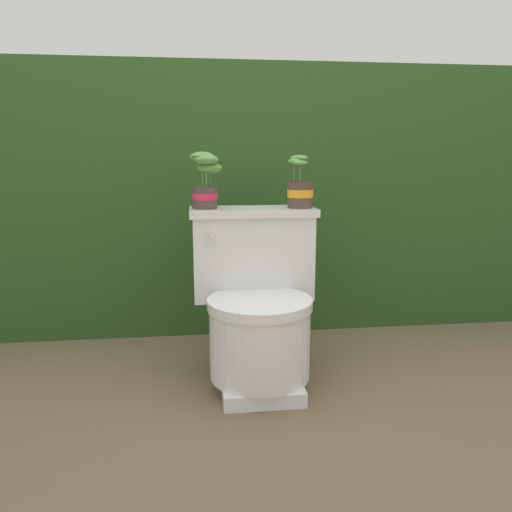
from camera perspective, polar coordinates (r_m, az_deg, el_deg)
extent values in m
plane|color=brown|center=(1.95, -0.01, -15.20)|extent=(12.00, 12.00, 0.00)
cube|color=#284C1E|center=(2.73, -2.57, 6.71)|extent=(4.11, 0.70, 1.30)
cube|color=silver|center=(1.96, 0.42, -14.20)|extent=(0.29, 0.35, 0.05)
cylinder|color=silver|center=(1.89, 0.43, -9.82)|extent=(0.37, 0.37, 0.27)
cylinder|color=silver|center=(1.84, 0.44, -5.44)|extent=(0.39, 0.39, 0.04)
cube|color=silver|center=(2.03, -0.40, -0.06)|extent=(0.48, 0.19, 0.34)
cube|color=silver|center=(2.00, -0.40, 5.09)|extent=(0.50, 0.22, 0.03)
cylinder|color=silver|center=(1.88, -5.03, 2.09)|extent=(0.02, 0.05, 0.02)
cylinder|color=#47382D|center=(1.98, -5.89, 6.67)|extent=(0.10, 0.10, 0.09)
cylinder|color=#D1234C|center=(1.98, -5.89, 6.79)|extent=(0.10, 0.10, 0.03)
cylinder|color=#332319|center=(1.98, -5.91, 7.75)|extent=(0.09, 0.09, 0.01)
cylinder|color=#4C753D|center=(1.96, -5.70, 9.23)|extent=(0.01, 0.01, 0.09)
ellipsoid|color=#569342|center=(1.96, -5.73, 10.91)|extent=(0.09, 0.07, 0.04)
cylinder|color=#4C753D|center=(1.98, -5.29, 8.77)|extent=(0.01, 0.01, 0.06)
ellipsoid|color=#569342|center=(1.98, -5.32, 9.97)|extent=(0.10, 0.07, 0.04)
cylinder|color=#4C753D|center=(1.96, -6.12, 9.51)|extent=(0.01, 0.01, 0.11)
ellipsoid|color=#569342|center=(1.96, -6.16, 11.32)|extent=(0.08, 0.06, 0.02)
cylinder|color=#4C753D|center=(2.00, -6.16, 9.38)|extent=(0.01, 0.01, 0.10)
ellipsoid|color=#569342|center=(2.00, -6.20, 11.17)|extent=(0.10, 0.07, 0.04)
cylinder|color=#47382D|center=(2.00, 5.08, 6.99)|extent=(0.10, 0.10, 0.10)
cylinder|color=orange|center=(2.00, 5.08, 7.14)|extent=(0.10, 0.10, 0.03)
cylinder|color=#332319|center=(2.00, 5.10, 8.31)|extent=(0.09, 0.09, 0.01)
cylinder|color=#4C753D|center=(2.02, 4.93, 9.70)|extent=(0.01, 0.01, 0.08)
ellipsoid|color=#569342|center=(2.02, 4.96, 11.09)|extent=(0.07, 0.05, 0.03)
cylinder|color=#4C753D|center=(2.00, 4.39, 9.55)|extent=(0.01, 0.01, 0.07)
ellipsoid|color=#569342|center=(2.00, 4.41, 10.76)|extent=(0.05, 0.04, 0.02)
cylinder|color=#4C753D|center=(1.99, 5.05, 9.41)|extent=(0.01, 0.01, 0.07)
ellipsoid|color=#569342|center=(1.99, 5.07, 10.54)|extent=(0.06, 0.04, 0.02)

